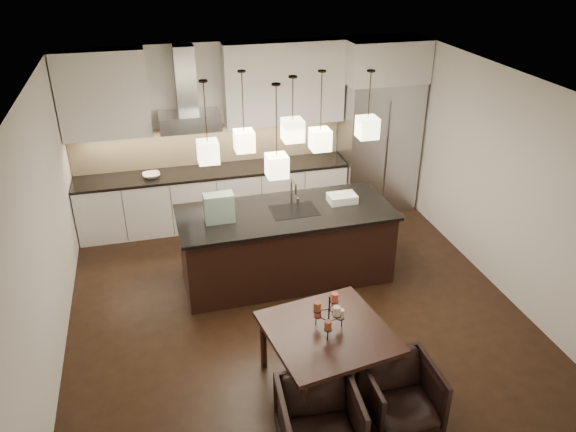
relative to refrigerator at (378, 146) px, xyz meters
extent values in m
cube|color=black|center=(-2.10, -2.38, -1.08)|extent=(5.50, 5.50, 0.02)
cube|color=white|center=(-2.10, -2.38, 1.73)|extent=(5.50, 5.50, 0.02)
cube|color=silver|center=(-2.10, 0.38, 0.32)|extent=(5.50, 0.02, 2.80)
cube|color=silver|center=(-2.10, -5.14, 0.32)|extent=(5.50, 0.02, 2.80)
cube|color=silver|center=(-4.86, -2.38, 0.32)|extent=(0.02, 5.50, 2.80)
cube|color=silver|center=(0.66, -2.38, 0.32)|extent=(0.02, 5.50, 2.80)
cube|color=#B7B7BA|center=(0.00, 0.00, 0.00)|extent=(1.20, 0.72, 2.15)
cube|color=silver|center=(0.00, 0.00, 1.40)|extent=(1.26, 0.72, 0.65)
cube|color=silver|center=(-2.73, 0.05, -0.64)|extent=(4.21, 0.62, 0.88)
cube|color=black|center=(-2.73, 0.05, -0.17)|extent=(4.21, 0.66, 0.04)
cube|color=beige|center=(-2.73, 0.35, 0.16)|extent=(4.21, 0.02, 0.63)
cube|color=silver|center=(-4.20, 0.19, 1.10)|extent=(1.25, 0.35, 1.25)
cube|color=silver|center=(-1.55, 0.19, 1.10)|extent=(1.85, 0.35, 1.25)
cube|color=#B7B7BA|center=(-3.03, 0.10, 0.65)|extent=(0.90, 0.52, 0.24)
cube|color=#B7B7BA|center=(-3.03, 0.21, 1.24)|extent=(0.30, 0.28, 0.96)
imported|color=silver|center=(-3.67, 0.00, -0.12)|extent=(0.28, 0.28, 0.06)
cube|color=black|center=(-2.02, -1.76, -0.59)|extent=(2.74, 1.13, 0.96)
cube|color=black|center=(-2.02, -1.76, -0.09)|extent=(2.83, 1.22, 0.04)
cube|color=#1E5739|center=(-2.90, -1.82, 0.11)|extent=(0.37, 0.20, 0.37)
cube|color=silver|center=(-1.22, -1.69, -0.02)|extent=(0.37, 0.27, 0.11)
cylinder|color=beige|center=(-1.99, -3.84, -0.20)|extent=(0.08, 0.08, 0.09)
cylinder|color=#D24C3B|center=(-2.20, -3.76, -0.20)|extent=(0.08, 0.08, 0.09)
cylinder|color=brown|center=(-2.17, -3.98, -0.20)|extent=(0.08, 0.08, 0.09)
cylinder|color=#D24C3B|center=(-2.03, -3.76, -0.05)|extent=(0.08, 0.08, 0.09)
cylinder|color=brown|center=(-2.24, -3.86, -0.05)|extent=(0.08, 0.08, 0.09)
cylinder|color=beige|center=(-2.08, -3.98, -0.05)|extent=(0.08, 0.08, 0.09)
imported|color=black|center=(-2.45, -4.63, -0.74)|extent=(0.77, 0.79, 0.67)
imported|color=black|center=(-1.59, -4.49, -0.75)|extent=(0.69, 0.71, 0.64)
cube|color=#FFF1BC|center=(-2.99, -1.88, 0.89)|extent=(0.24, 0.24, 0.26)
cube|color=#FFF1BC|center=(-2.49, -1.52, 0.85)|extent=(0.24, 0.24, 0.26)
cube|color=#FFF1BC|center=(-1.98, -1.94, 1.09)|extent=(0.24, 0.24, 0.26)
cube|color=#FFF1BC|center=(-1.58, -1.76, 0.87)|extent=(0.24, 0.24, 0.26)
cube|color=#FFF1BC|center=(-1.01, -1.90, 1.02)|extent=(0.24, 0.24, 0.26)
cube|color=#FFF1BC|center=(-2.24, -2.22, 0.77)|extent=(0.24, 0.24, 0.26)
camera|label=1|loc=(-3.63, -8.07, 3.24)|focal=35.00mm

